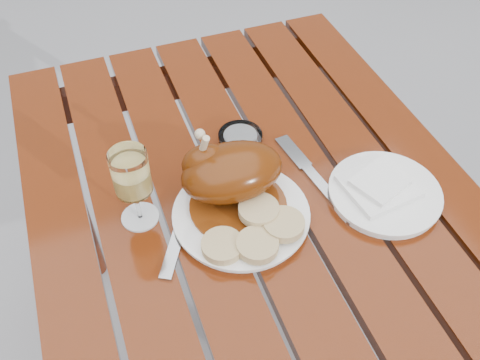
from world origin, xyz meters
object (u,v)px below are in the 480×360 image
at_px(dinner_plate, 241,215).
at_px(wine_glass, 134,188).
at_px(side_plate, 385,193).
at_px(table, 261,323).
at_px(ashtray, 240,138).

height_order(dinner_plate, wine_glass, wine_glass).
bearing_deg(side_plate, table, 174.34).
bearing_deg(table, ashtray, 83.29).
distance_m(table, side_plate, 0.44).
relative_size(dinner_plate, ashtray, 2.73).
distance_m(wine_glass, ashtray, 0.27).
xyz_separation_m(dinner_plate, wine_glass, (-0.17, 0.06, 0.07)).
bearing_deg(ashtray, wine_glass, -152.48).
xyz_separation_m(table, wine_glass, (-0.21, 0.08, 0.45)).
relative_size(side_plate, ashtray, 2.31).
xyz_separation_m(wine_glass, side_plate, (0.43, -0.11, -0.07)).
distance_m(dinner_plate, side_plate, 0.27).
distance_m(table, ashtray, 0.44).
relative_size(wine_glass, ashtray, 1.77).
bearing_deg(dinner_plate, ashtray, 70.17).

